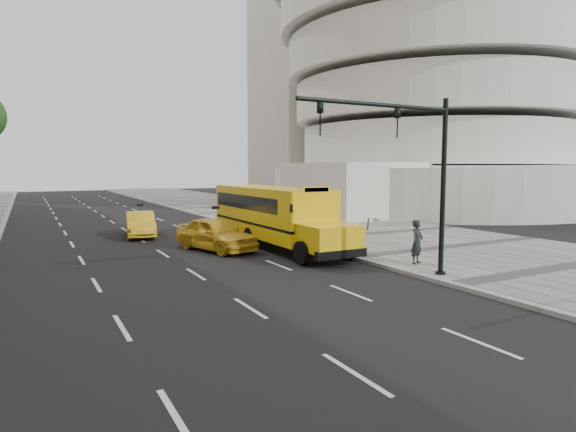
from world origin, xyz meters
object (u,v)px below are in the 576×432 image
taxi_near (216,234)px  taxi_far (140,224)px  school_bus (273,212)px  pedestrian (417,242)px  traffic_signal (414,165)px

taxi_near → taxi_far: 6.93m
school_bus → pedestrian: bearing=-70.1°
taxi_far → pedestrian: size_ratio=2.48×
pedestrian → taxi_far: bearing=97.3°
school_bus → taxi_far: school_bus is taller
school_bus → taxi_far: (-5.23, 6.75, -1.04)m
school_bus → taxi_near: size_ratio=2.44×
taxi_near → pedestrian: bearing=-70.1°
traffic_signal → taxi_far: bearing=110.2°
school_bus → taxi_far: size_ratio=2.63×
school_bus → pedestrian: size_ratio=6.53×
pedestrian → traffic_signal: 4.10m
school_bus → taxi_near: 3.15m
taxi_far → pedestrian: 16.28m
pedestrian → taxi_near: bearing=104.8°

